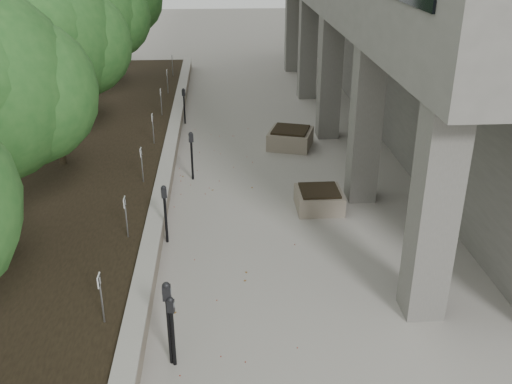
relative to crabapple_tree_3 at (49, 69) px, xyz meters
name	(u,v)px	position (x,y,z in m)	size (l,w,h in m)	color
ground	(242,354)	(4.80, -8.00, -3.12)	(90.00, 90.00, 0.00)	#9B958E
retaining_wall	(170,153)	(2.97, 1.00, -2.87)	(0.39, 26.00, 0.50)	gray
planting_bed	(49,158)	(-0.70, 1.00, -2.92)	(7.00, 26.00, 0.40)	black
crabapple_tree_3	(49,69)	(0.00, 0.00, 0.00)	(4.60, 4.00, 5.44)	#245721
crabapple_tree_4	(87,36)	(0.00, 5.00, 0.00)	(4.60, 4.00, 5.44)	#245721
crabapple_tree_5	(110,16)	(0.00, 10.00, 0.00)	(4.60, 4.00, 5.44)	#245721
parking_sign_2	(102,299)	(2.45, -7.50, -2.24)	(0.04, 0.22, 0.96)	black
parking_sign_3	(126,218)	(2.45, -4.50, -2.24)	(0.04, 0.22, 0.96)	black
parking_sign_4	(142,165)	(2.45, -1.50, -2.24)	(0.04, 0.22, 0.96)	black
parking_sign_5	(153,129)	(2.45, 1.50, -2.24)	(0.04, 0.22, 0.96)	black
parking_sign_6	(161,102)	(2.45, 4.50, -2.24)	(0.04, 0.22, 0.96)	black
parking_sign_7	(167,82)	(2.45, 7.50, -2.24)	(0.04, 0.22, 0.96)	black
parking_sign_8	(172,65)	(2.45, 10.50, -2.24)	(0.04, 0.22, 0.96)	black
parking_meter_1	(169,324)	(3.63, -8.13, -2.33)	(0.16, 0.11, 1.58)	black
parking_meter_2	(173,332)	(3.68, -8.19, -2.45)	(0.13, 0.09, 1.34)	black
parking_meter_3	(165,214)	(3.25, -4.07, -2.41)	(0.14, 0.10, 1.42)	black
parking_meter_4	(192,156)	(3.71, -0.48, -2.41)	(0.14, 0.10, 1.43)	black
parking_meter_5	(184,106)	(3.25, 4.68, -2.46)	(0.13, 0.09, 1.32)	black
planter_front	(319,199)	(7.00, -2.58, -2.85)	(1.15, 1.15, 0.54)	gray
planter_back	(290,138)	(6.81, 2.00, -2.81)	(1.33, 1.33, 0.62)	gray
berry_scatter	(229,218)	(4.70, -3.00, -3.11)	(3.30, 14.10, 0.02)	maroon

